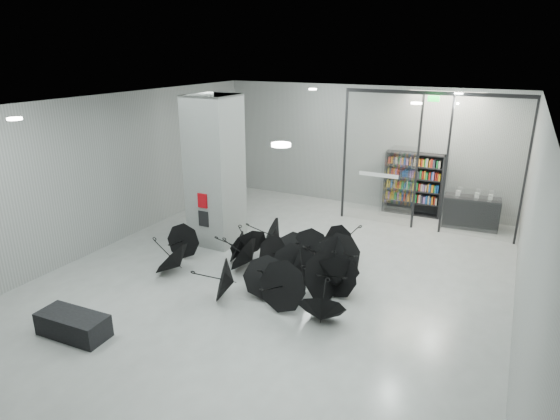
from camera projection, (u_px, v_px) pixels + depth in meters
The scene contains 10 objects.
room at pixel (260, 166), 9.45m from camera, with size 14.00×14.02×4.01m.
column at pixel (215, 171), 12.48m from camera, with size 1.20×1.20×4.00m, color slate.
fire_cabinet at pixel (202, 201), 12.17m from camera, with size 0.28×0.04×0.38m, color #A50A07.
info_panel at pixel (203, 219), 12.33m from camera, with size 0.30×0.03×0.42m, color black.
exit_sign at pixel (434, 99), 12.57m from camera, with size 0.30×0.06×0.15m, color #0CE533.
glass_partition at pixel (428, 157), 13.28m from camera, with size 5.06×0.08×4.00m.
bench at pixel (73, 325), 8.71m from camera, with size 1.36×0.58×0.44m, color black.
bookshelf at pixel (413, 184), 14.96m from camera, with size 1.83×0.37×2.01m, color black, non-canonical shape.
shop_counter at pixel (471, 212), 13.96m from camera, with size 1.57×0.63×0.94m, color black.
umbrella_cluster at pixel (287, 266), 10.86m from camera, with size 5.41×4.56×1.31m.
Camera 1 is at (4.54, -8.04, 5.06)m, focal length 30.08 mm.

